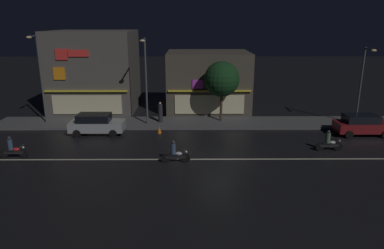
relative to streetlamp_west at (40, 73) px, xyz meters
The scene contains 16 objects.
ground_plane 17.47m from the streetlamp_west, 29.59° to the right, with size 140.00×140.00×0.00m, color black.
lane_divider_stripe 17.46m from the streetlamp_west, 29.59° to the right, with size 36.28×0.16×0.01m, color beige.
sidewalk_far 15.34m from the streetlamp_west, ahead, with size 38.19×3.85×0.14m, color #4C4C4F.
storefront_left_block 6.56m from the streetlamp_west, 60.67° to the left, with size 8.10×7.38×7.92m.
storefront_center_block 15.69m from the streetlamp_west, 20.13° to the left, with size 8.12×6.75×5.89m.
streetlamp_west is the anchor object (origin of this frame).
streetlamp_mid 9.10m from the streetlamp_west, ahead, with size 0.44×1.64×7.37m.
streetlamp_east 27.43m from the streetlamp_west, ahead, with size 0.44×1.64×6.61m.
pedestrian_on_sidewalk 10.81m from the streetlamp_west, ahead, with size 0.40×0.40×1.82m.
street_tree 15.65m from the streetlamp_west, ahead, with size 3.12×3.12×5.34m.
parked_car_near_kerb 27.06m from the streetlamp_west, ahead, with size 4.30×1.98×1.67m.
parked_car_trailing 7.03m from the streetlamp_west, 28.03° to the right, with size 4.30×1.98×1.67m.
motorcycle_lead 15.31m from the streetlamp_west, 36.85° to the right, with size 1.90×0.60×1.52m.
motorcycle_following 23.91m from the streetlamp_west, 16.68° to the right, with size 1.90×0.60×1.52m.
motorcycle_opposite_lane 8.98m from the streetlamp_west, 83.08° to the right, with size 1.90×0.60×1.52m.
traffic_cone 11.47m from the streetlamp_west, 14.09° to the right, with size 0.36×0.36×0.55m, color orange.
Camera 1 is at (-1.86, -21.75, 8.84)m, focal length 32.95 mm.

